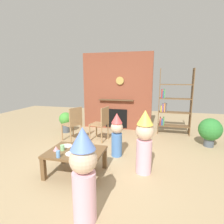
# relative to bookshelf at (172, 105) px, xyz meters

# --- Properties ---
(ground_plane) EXTENTS (12.00, 12.00, 0.00)m
(ground_plane) POSITION_rel_bookshelf_xyz_m (-1.43, -2.40, -0.87)
(ground_plane) COLOR tan
(brick_fireplace_feature) EXTENTS (2.20, 0.28, 2.40)m
(brick_fireplace_feature) POSITION_rel_bookshelf_xyz_m (-1.67, 0.20, 0.32)
(brick_fireplace_feature) COLOR brown
(brick_fireplace_feature) RESTS_ON ground_plane
(bookshelf) EXTENTS (0.90, 0.28, 1.90)m
(bookshelf) POSITION_rel_bookshelf_xyz_m (0.00, 0.00, 0.00)
(bookshelf) COLOR brown
(bookshelf) RESTS_ON ground_plane
(coffee_table) EXTENTS (0.94, 0.72, 0.42)m
(coffee_table) POSITION_rel_bookshelf_xyz_m (-1.72, -2.77, -0.52)
(coffee_table) COLOR brown
(coffee_table) RESTS_ON ground_plane
(paper_cup_near_left) EXTENTS (0.08, 0.08, 0.09)m
(paper_cup_near_left) POSITION_rel_bookshelf_xyz_m (-1.64, -2.56, -0.41)
(paper_cup_near_left) COLOR #669EE0
(paper_cup_near_left) RESTS_ON coffee_table
(paper_cup_near_right) EXTENTS (0.06, 0.06, 0.11)m
(paper_cup_near_right) POSITION_rel_bookshelf_xyz_m (-1.87, -3.07, -0.40)
(paper_cup_near_right) COLOR #669EE0
(paper_cup_near_right) RESTS_ON coffee_table
(paper_cup_center) EXTENTS (0.07, 0.07, 0.10)m
(paper_cup_center) POSITION_rel_bookshelf_xyz_m (-1.94, -2.81, -0.40)
(paper_cup_center) COLOR #8CD18C
(paper_cup_center) RESTS_ON coffee_table
(paper_cup_far_left) EXTENTS (0.08, 0.08, 0.09)m
(paper_cup_far_left) POSITION_rel_bookshelf_xyz_m (-1.58, -2.79, -0.40)
(paper_cup_far_left) COLOR silver
(paper_cup_far_left) RESTS_ON coffee_table
(paper_plate_front) EXTENTS (0.21, 0.21, 0.01)m
(paper_plate_front) POSITION_rel_bookshelf_xyz_m (-1.97, -2.62, -0.45)
(paper_plate_front) COLOR white
(paper_plate_front) RESTS_ON coffee_table
(paper_plate_rear) EXTENTS (0.21, 0.21, 0.01)m
(paper_plate_rear) POSITION_rel_bookshelf_xyz_m (-1.72, -2.90, -0.45)
(paper_plate_rear) COLOR white
(paper_plate_rear) RESTS_ON coffee_table
(birthday_cake_slice) EXTENTS (0.10, 0.10, 0.08)m
(birthday_cake_slice) POSITION_rel_bookshelf_xyz_m (-2.05, -2.84, -0.41)
(birthday_cake_slice) COLOR pink
(birthday_cake_slice) RESTS_ON coffee_table
(table_fork) EXTENTS (0.11, 0.12, 0.01)m
(table_fork) POSITION_rel_bookshelf_xyz_m (-1.51, -2.57, -0.45)
(table_fork) COLOR silver
(table_fork) RESTS_ON coffee_table
(child_with_cone_hat) EXTENTS (0.31, 0.31, 1.14)m
(child_with_cone_hat) POSITION_rel_bookshelf_xyz_m (-1.17, -3.70, -0.27)
(child_with_cone_hat) COLOR #EAB2C6
(child_with_cone_hat) RESTS_ON ground_plane
(child_in_pink) EXTENTS (0.31, 0.31, 1.12)m
(child_in_pink) POSITION_rel_bookshelf_xyz_m (-0.59, -2.44, -0.28)
(child_in_pink) COLOR #EAB2C6
(child_in_pink) RESTS_ON ground_plane
(child_by_the_chairs) EXTENTS (0.26, 0.26, 0.93)m
(child_by_the_chairs) POSITION_rel_bookshelf_xyz_m (-1.20, -1.89, -0.38)
(child_by_the_chairs) COLOR #4C7FC6
(child_by_the_chairs) RESTS_ON ground_plane
(dining_chair_left) EXTENTS (0.53, 0.53, 0.90)m
(dining_chair_left) POSITION_rel_bookshelf_xyz_m (-2.49, -1.28, -0.36)
(dining_chair_left) COLOR #9E7A51
(dining_chair_left) RESTS_ON ground_plane
(dining_chair_middle) EXTENTS (0.47, 0.47, 0.90)m
(dining_chair_middle) POSITION_rel_bookshelf_xyz_m (-1.79, -1.07, -0.36)
(dining_chair_middle) COLOR #9E7A51
(dining_chair_middle) RESTS_ON ground_plane
(potted_plant_tall) EXTENTS (0.54, 0.54, 0.69)m
(potted_plant_tall) POSITION_rel_bookshelf_xyz_m (0.85, -0.81, -0.46)
(potted_plant_tall) COLOR #4C5660
(potted_plant_tall) RESTS_ON ground_plane
(potted_plant_short) EXTENTS (0.39, 0.39, 0.61)m
(potted_plant_short) POSITION_rel_bookshelf_xyz_m (-3.08, -0.63, -0.51)
(potted_plant_short) COLOR #4C5660
(potted_plant_short) RESTS_ON ground_plane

